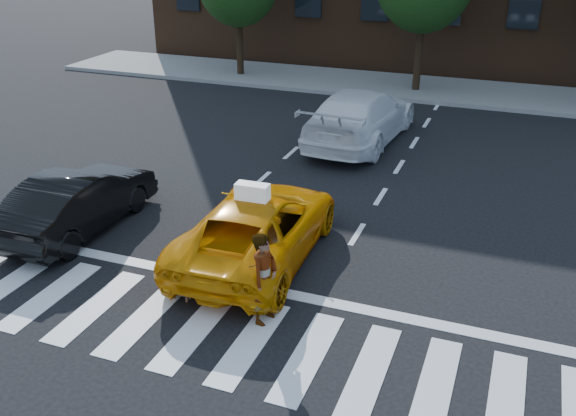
% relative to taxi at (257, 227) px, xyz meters
% --- Properties ---
extents(ground, '(120.00, 120.00, 0.00)m').
position_rel_taxi_xyz_m(ground, '(0.03, -2.72, -0.68)').
color(ground, black).
rests_on(ground, ground).
extents(crosswalk, '(13.00, 2.40, 0.01)m').
position_rel_taxi_xyz_m(crosswalk, '(0.03, -2.72, -0.67)').
color(crosswalk, silver).
rests_on(crosswalk, ground).
extents(stop_line, '(12.00, 0.30, 0.01)m').
position_rel_taxi_xyz_m(stop_line, '(0.03, -1.12, -0.67)').
color(stop_line, silver).
rests_on(stop_line, ground).
extents(sidewalk_far, '(30.00, 4.00, 0.15)m').
position_rel_taxi_xyz_m(sidewalk_far, '(0.03, 14.78, -0.60)').
color(sidewalk_far, slate).
rests_on(sidewalk_far, ground).
extents(taxi, '(2.44, 4.97, 1.36)m').
position_rel_taxi_xyz_m(taxi, '(0.00, 0.00, 0.00)').
color(taxi, orange).
rests_on(taxi, ground).
extents(black_sedan, '(1.46, 4.14, 1.36)m').
position_rel_taxi_xyz_m(black_sedan, '(-4.15, -0.22, 0.00)').
color(black_sedan, black).
rests_on(black_sedan, ground).
extents(white_suv, '(2.62, 5.69, 1.61)m').
position_rel_taxi_xyz_m(white_suv, '(0.02, 7.81, 0.13)').
color(white_suv, white).
rests_on(white_suv, ground).
extents(woman, '(0.47, 0.65, 1.66)m').
position_rel_taxi_xyz_m(woman, '(1.01, -2.04, 0.15)').
color(woman, '#999999').
rests_on(woman, ground).
extents(dog, '(0.61, 0.25, 0.34)m').
position_rel_taxi_xyz_m(dog, '(-0.70, -1.95, -0.48)').
color(dog, olive).
rests_on(dog, ground).
extents(taxi_sign, '(0.66, 0.30, 0.32)m').
position_rel_taxi_xyz_m(taxi_sign, '(0.00, -0.20, 0.84)').
color(taxi_sign, white).
rests_on(taxi_sign, taxi).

